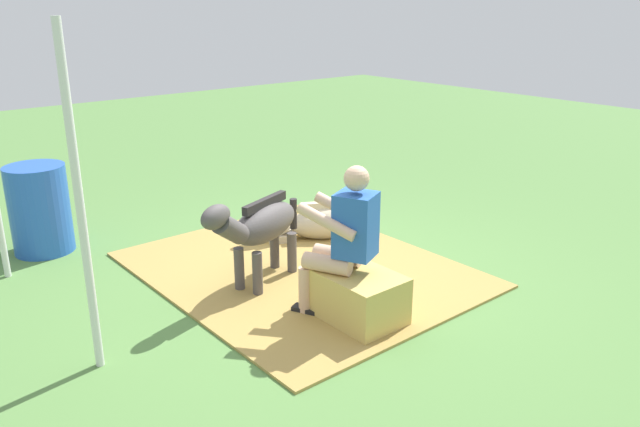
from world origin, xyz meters
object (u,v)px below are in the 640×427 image
Objects in this scene: pony_lying at (320,222)px; water_barrel at (40,209)px; hay_bale at (359,297)px; tent_pole_left at (80,206)px; pony_standing at (260,226)px; person_seated at (343,236)px.

water_barrel is (1.58, 2.44, 0.27)m from pony_lying.
hay_bale is at bearing -155.41° from water_barrel.
pony_standing is at bearing -78.02° from tent_pole_left.
pony_standing is (1.06, 0.22, 0.37)m from hay_bale.
person_seated is 1.00× the size of pony_standing.
tent_pole_left reaches higher than pony_lying.
pony_standing is 0.98× the size of pony_lying.
hay_bale is 0.52m from person_seated.
hay_bale is at bearing 149.45° from pony_lying.
tent_pole_left reaches higher than pony_standing.
water_barrel is 2.65m from tent_pole_left.
person_seated reaches higher than pony_lying.
hay_bale is 0.55× the size of pony_standing.
pony_standing is 2.49m from water_barrel.
person_seated is 1.98m from tent_pole_left.
tent_pole_left is (-2.51, 0.41, 0.75)m from water_barrel.
tent_pole_left reaches higher than hay_bale.
pony_standing is 0.54× the size of tent_pole_left.
pony_standing is 1.41× the size of water_barrel.
person_seated is at bearing 16.96° from hay_bale.
pony_lying is at bearing -34.24° from person_seated.
person_seated is 0.94m from pony_standing.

